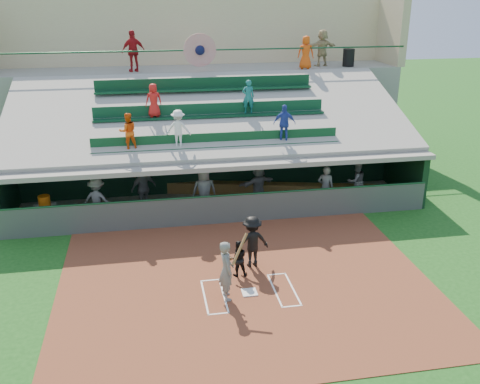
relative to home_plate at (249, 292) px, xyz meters
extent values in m
plane|color=#164914|center=(0.00, 0.00, -0.04)|extent=(100.00, 100.00, 0.00)
cube|color=brown|center=(0.00, 0.50, -0.03)|extent=(11.00, 9.00, 0.02)
cube|color=silver|center=(0.00, 0.00, 0.00)|extent=(0.43, 0.43, 0.03)
cube|color=white|center=(-0.75, 0.00, -0.01)|extent=(0.05, 1.80, 0.01)
cube|color=white|center=(0.75, 0.00, -0.01)|extent=(0.05, 1.80, 0.01)
cube|color=white|center=(-1.30, 0.00, -0.01)|extent=(0.05, 1.80, 0.01)
cube|color=white|center=(1.30, 0.00, -0.01)|extent=(0.05, 1.80, 0.01)
cube|color=white|center=(-1.02, 0.90, -0.01)|extent=(0.60, 0.05, 0.01)
cube|color=silver|center=(1.02, 0.90, -0.01)|extent=(0.60, 0.05, 0.01)
cube|color=white|center=(-1.02, -0.90, -0.01)|extent=(0.60, 0.05, 0.01)
cube|color=white|center=(1.02, -0.90, -0.01)|extent=(0.60, 0.05, 0.01)
cube|color=gray|center=(0.00, 6.75, -0.02)|extent=(16.00, 3.50, 0.04)
cube|color=gray|center=(0.00, 13.50, 2.26)|extent=(20.00, 3.00, 4.60)
cube|color=#494E49|center=(0.00, 5.00, 0.52)|extent=(16.00, 0.06, 1.10)
cylinder|color=#154322|center=(0.00, 5.00, 1.09)|extent=(16.00, 0.08, 0.08)
cube|color=black|center=(0.00, 8.50, 1.07)|extent=(16.00, 0.25, 2.20)
cube|color=black|center=(-8.00, 6.75, 1.07)|extent=(0.25, 3.50, 2.20)
cube|color=black|center=(8.00, 6.75, 1.07)|extent=(0.25, 3.50, 2.20)
cube|color=gray|center=(0.00, 6.75, 2.17)|extent=(16.40, 3.90, 0.18)
cube|color=gray|center=(0.00, 10.25, 1.12)|extent=(16.40, 3.50, 2.30)
cube|color=#99988B|center=(0.00, 11.90, 2.26)|extent=(16.40, 0.30, 4.60)
cube|color=gray|center=(0.00, 8.60, 3.42)|extent=(16.40, 6.51, 2.37)
cube|color=#0D3B1E|center=(0.00, 6.20, 2.62)|extent=(9.40, 0.42, 0.08)
cube|color=#0D3D1F|center=(0.00, 6.40, 2.88)|extent=(9.40, 0.06, 0.45)
cube|color=#0C351F|center=(0.00, 8.10, 3.37)|extent=(9.40, 0.42, 0.08)
cube|color=#0D3B23|center=(0.00, 8.30, 3.62)|extent=(9.40, 0.06, 0.45)
cube|color=#0D3D22|center=(0.00, 10.00, 4.12)|extent=(9.40, 0.42, 0.08)
cube|color=#0C351D|center=(0.00, 10.20, 4.38)|extent=(9.40, 0.06, 0.45)
imported|color=#E5520D|center=(-3.30, 6.30, 3.33)|extent=(0.74, 0.62, 1.35)
imported|color=white|center=(-1.47, 6.30, 3.35)|extent=(1.00, 0.72, 1.40)
imported|color=#2941A4|center=(2.58, 6.30, 3.38)|extent=(0.90, 0.52, 1.45)
imported|color=red|center=(-2.28, 8.20, 4.07)|extent=(0.71, 0.53, 1.32)
imported|color=#176867|center=(1.53, 8.20, 4.09)|extent=(0.52, 0.36, 1.36)
cylinder|color=#133D22|center=(0.00, 12.00, 5.56)|extent=(20.00, 0.07, 0.07)
cylinder|color=#B31A19|center=(0.00, 11.98, 5.56)|extent=(1.50, 0.06, 1.50)
sphere|color=#0D1137|center=(0.00, 11.95, 5.56)|extent=(0.44, 0.44, 0.44)
cube|color=tan|center=(0.00, 15.00, 6.16)|extent=(20.00, 0.40, 3.20)
cube|color=tan|center=(10.00, 13.50, 6.16)|extent=(0.40, 3.00, 3.20)
imported|color=#5B5D58|center=(-0.68, -0.13, 0.86)|extent=(0.48, 0.68, 1.76)
cylinder|color=olive|center=(-0.33, -0.28, 1.57)|extent=(0.56, 0.54, 0.75)
sphere|color=brown|center=(-0.55, -0.13, 1.22)|extent=(0.10, 0.10, 0.10)
imported|color=black|center=(-0.14, 1.07, 0.56)|extent=(0.59, 0.47, 1.15)
imported|color=black|center=(0.40, 1.60, 0.82)|extent=(1.15, 0.76, 1.67)
cube|color=olive|center=(0.29, 8.08, 0.25)|extent=(15.68, 4.30, 0.48)
cube|color=silver|center=(-6.51, 6.02, 0.36)|extent=(0.86, 0.68, 0.71)
cylinder|color=#D35E0C|center=(-6.48, 5.99, 0.92)|extent=(0.43, 0.43, 0.43)
imported|color=#62645F|center=(-4.59, 5.92, 0.87)|extent=(1.26, 0.97, 1.73)
imported|color=#565753|center=(-2.89, 6.78, 0.92)|extent=(1.15, 0.90, 1.82)
imported|color=#5A5D58|center=(-0.60, 5.94, 0.96)|extent=(0.93, 0.61, 1.91)
imported|color=#5A5C57|center=(1.63, 6.47, 0.87)|extent=(1.68, 1.08, 1.73)
imported|color=#5A5D58|center=(4.17, 5.69, 0.88)|extent=(0.76, 0.66, 1.75)
imported|color=#60625D|center=(5.69, 6.32, 0.83)|extent=(0.89, 0.75, 1.65)
cylinder|color=black|center=(7.47, 12.66, 4.99)|extent=(0.57, 0.57, 0.85)
imported|color=#A61217|center=(-3.01, 12.68, 5.51)|extent=(1.19, 0.81, 1.88)
imported|color=#DD480D|center=(5.08, 12.08, 5.35)|extent=(0.89, 0.72, 1.57)
imported|color=tan|center=(6.21, 13.06, 5.45)|extent=(1.72, 0.84, 1.78)
camera|label=1|loc=(-2.62, -13.12, 8.21)|focal=40.00mm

